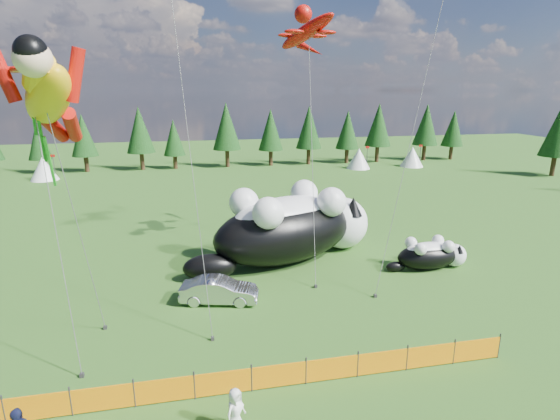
# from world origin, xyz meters

# --- Properties ---
(ground) EXTENTS (160.00, 160.00, 0.00)m
(ground) POSITION_xyz_m (0.00, 0.00, 0.00)
(ground) COLOR #0B3309
(ground) RESTS_ON ground
(safety_fence) EXTENTS (22.06, 0.06, 1.10)m
(safety_fence) POSITION_xyz_m (0.00, -3.00, 0.50)
(safety_fence) COLOR #262626
(safety_fence) RESTS_ON ground
(tree_line) EXTENTS (90.00, 4.00, 8.00)m
(tree_line) POSITION_xyz_m (0.00, 45.00, 4.00)
(tree_line) COLOR black
(tree_line) RESTS_ON ground
(festival_tents) EXTENTS (50.00, 3.20, 2.80)m
(festival_tents) POSITION_xyz_m (11.00, 40.00, 1.40)
(festival_tents) COLOR white
(festival_tents) RESTS_ON ground
(cat_large) EXTENTS (12.54, 7.86, 4.72)m
(cat_large) POSITION_xyz_m (5.42, 9.12, 2.24)
(cat_large) COLOR black
(cat_large) RESTS_ON ground
(cat_small) EXTENTS (5.21, 1.90, 1.88)m
(cat_small) POSITION_xyz_m (13.22, 5.99, 0.89)
(cat_small) COLOR black
(cat_small) RESTS_ON ground
(car) EXTENTS (4.12, 2.22, 1.29)m
(car) POSITION_xyz_m (0.36, 4.11, 0.64)
(car) COLOR silver
(car) RESTS_ON ground
(spectator_e) EXTENTS (0.89, 0.87, 1.54)m
(spectator_e) POSITION_xyz_m (0.24, -4.81, 0.77)
(spectator_e) COLOR white
(spectator_e) RESTS_ON ground
(superhero_kite) EXTENTS (5.77, 5.95, 12.41)m
(superhero_kite) POSITION_xyz_m (-5.44, 0.66, 10.22)
(superhero_kite) COLOR #F0B30C
(superhero_kite) RESTS_ON ground
(gecko_kite) EXTENTS (6.08, 10.29, 15.80)m
(gecko_kite) POSITION_xyz_m (6.65, 11.28, 13.87)
(gecko_kite) COLOR #B60E09
(gecko_kite) RESTS_ON ground
(flower_kite) EXTENTS (2.75, 3.40, 11.30)m
(flower_kite) POSITION_xyz_m (-6.11, 1.04, 10.96)
(flower_kite) COLOR #B60E09
(flower_kite) RESTS_ON ground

